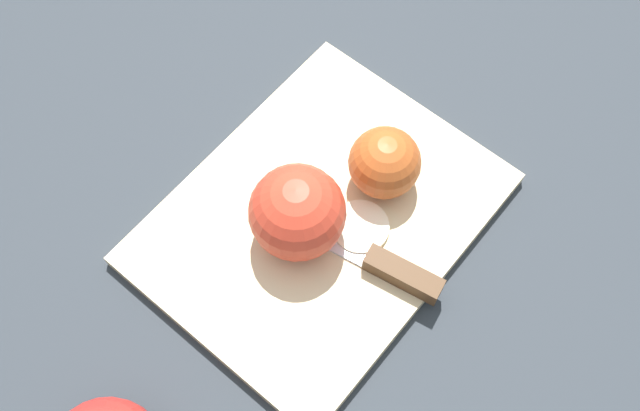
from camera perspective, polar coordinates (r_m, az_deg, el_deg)
The scene contains 6 objects.
ground_plane at distance 0.68m, azimuth 0.00°, elevation -1.27°, with size 4.00×4.00×0.00m, color #282D33.
cutting_board at distance 0.67m, azimuth 0.00°, elevation -1.01°, with size 0.34×0.28×0.01m.
apple_half_left at distance 0.65m, azimuth 4.94°, elevation 3.24°, with size 0.06×0.06×0.06m.
apple_half_right at distance 0.62m, azimuth -1.72°, elevation -0.54°, with size 0.08×0.08×0.08m.
knife at distance 0.64m, azimuth 5.22°, elevation -4.72°, with size 0.07×0.16×0.02m.
apple_slice at distance 0.66m, azimuth 3.08°, elevation -1.64°, with size 0.05×0.05×0.01m.
Camera 1 is at (0.19, 0.21, 0.62)m, focal length 42.00 mm.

